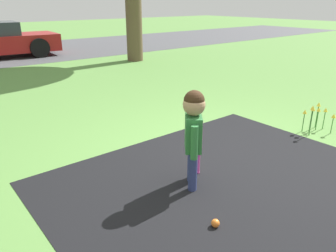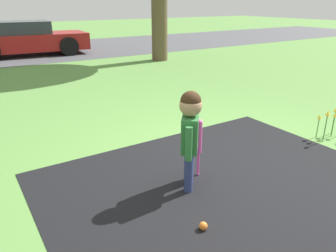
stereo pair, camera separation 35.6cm
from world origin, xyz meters
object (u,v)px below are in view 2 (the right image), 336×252
(baseball_bat, at_px, (199,140))
(parked_car, at_px, (26,39))
(sports_ball, at_px, (203,226))
(child, at_px, (190,127))

(baseball_bat, relative_size, parked_car, 0.16)
(sports_ball, bearing_deg, parked_car, 86.24)
(baseball_bat, xyz_separation_m, parked_car, (0.18, 10.14, 0.14))
(baseball_bat, bearing_deg, child, -149.01)
(child, relative_size, baseball_bat, 1.56)
(sports_ball, bearing_deg, child, 63.99)
(parked_car, bearing_deg, sports_ball, -89.38)
(baseball_bat, height_order, sports_ball, baseball_bat)
(baseball_bat, bearing_deg, sports_ball, -124.88)
(baseball_bat, distance_m, parked_car, 10.14)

